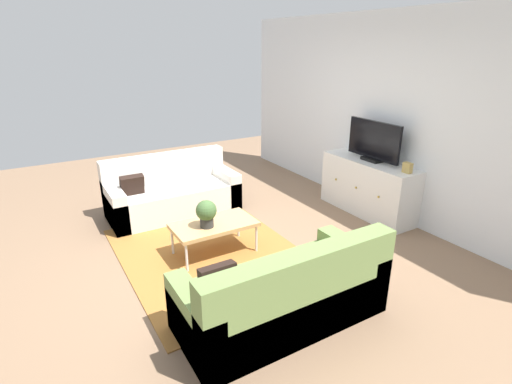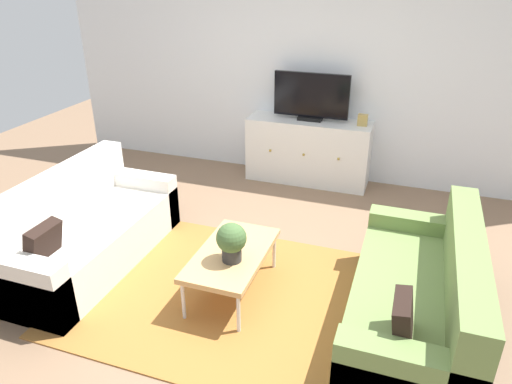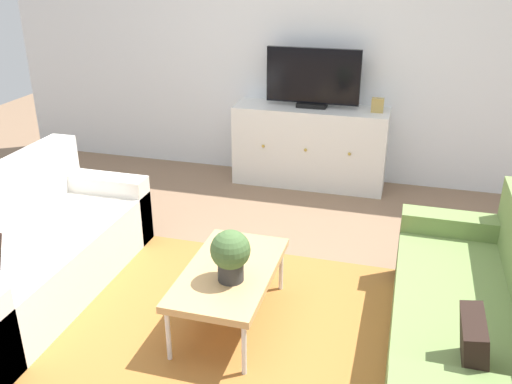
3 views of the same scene
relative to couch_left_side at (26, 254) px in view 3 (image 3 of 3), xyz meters
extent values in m
plane|color=#84664C|center=(1.43, 0.10, -0.27)|extent=(10.00, 10.00, 0.00)
cube|color=white|center=(1.43, 2.65, 1.08)|extent=(6.40, 0.12, 2.70)
cube|color=#9E662D|center=(1.43, -0.05, -0.27)|extent=(2.50, 1.90, 0.01)
cube|color=silver|center=(0.08, 0.00, -0.07)|extent=(0.80, 1.78, 0.41)
cube|color=silver|center=(0.08, 0.81, 0.00)|extent=(0.80, 0.18, 0.54)
cube|color=olive|center=(2.78, 0.00, -0.07)|extent=(0.80, 1.78, 0.41)
cube|color=olive|center=(2.78, 0.81, 0.00)|extent=(0.80, 0.18, 0.54)
cube|color=black|center=(2.73, -0.56, 0.26)|extent=(0.14, 0.30, 0.31)
cube|color=tan|center=(1.42, 0.01, 0.09)|extent=(0.52, 0.94, 0.04)
cylinder|color=silver|center=(1.20, -0.42, -0.10)|extent=(0.03, 0.03, 0.34)
cylinder|color=silver|center=(1.64, -0.42, -0.10)|extent=(0.03, 0.03, 0.34)
cylinder|color=silver|center=(1.20, 0.44, -0.10)|extent=(0.03, 0.03, 0.34)
cylinder|color=silver|center=(1.64, 0.44, -0.10)|extent=(0.03, 0.03, 0.34)
cylinder|color=#2D2D2D|center=(1.47, -0.09, 0.16)|extent=(0.15, 0.15, 0.11)
sphere|color=#426033|center=(1.47, -0.09, 0.30)|extent=(0.23, 0.23, 0.23)
cube|color=white|center=(1.47, 2.37, 0.11)|extent=(1.46, 0.44, 0.77)
sphere|color=#B79338|center=(1.06, 2.14, 0.15)|extent=(0.03, 0.03, 0.03)
sphere|color=#B79338|center=(1.47, 2.14, 0.15)|extent=(0.03, 0.03, 0.03)
sphere|color=#B79338|center=(1.87, 2.14, 0.15)|extent=(0.03, 0.03, 0.03)
cube|color=black|center=(1.47, 2.39, 0.52)|extent=(0.28, 0.16, 0.04)
cube|color=black|center=(1.47, 2.39, 0.79)|extent=(0.88, 0.04, 0.51)
cube|color=tan|center=(2.07, 2.37, 0.56)|extent=(0.11, 0.07, 0.13)
camera|label=1|loc=(5.14, -1.65, 2.02)|focal=27.69mm
camera|label=2|loc=(2.63, -2.87, 2.13)|focal=33.09mm
camera|label=3|loc=(2.34, -2.67, 1.84)|focal=38.82mm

